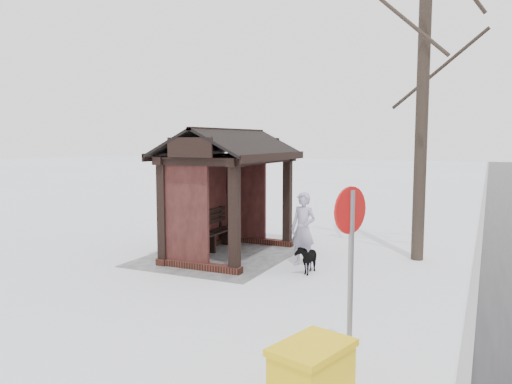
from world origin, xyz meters
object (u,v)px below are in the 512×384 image
dog (307,258)px  grit_bin (312,375)px  bus_shelter (224,167)px  pedestrian (303,229)px  road_sign (350,238)px

dog → grit_bin: grit_bin is taller
bus_shelter → pedestrian: 2.51m
pedestrian → bus_shelter: bearing=-173.1°
grit_bin → road_sign: road_sign is taller
bus_shelter → grit_bin: (5.78, 4.21, -1.82)m
pedestrian → grit_bin: bearing=-56.8°
bus_shelter → road_sign: bus_shelter is taller
bus_shelter → grit_bin: bus_shelter is taller
road_sign → grit_bin: bearing=16.5°
bus_shelter → pedestrian: bus_shelter is taller
bus_shelter → grit_bin: size_ratio=3.51×
grit_bin → dog: bearing=-144.1°
bus_shelter → road_sign: size_ratio=1.59×
dog → pedestrian: bearing=115.8°
bus_shelter → dog: 3.11m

